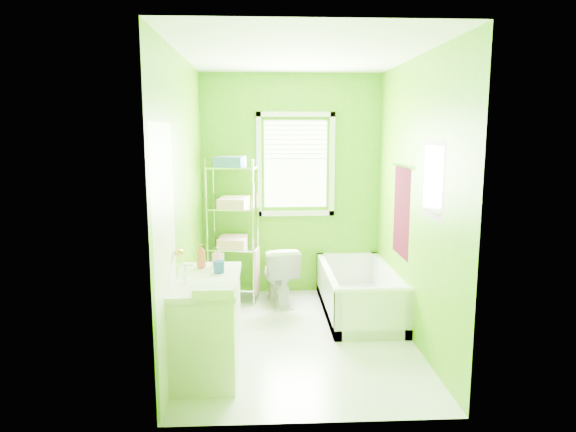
{
  "coord_description": "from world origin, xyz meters",
  "views": [
    {
      "loc": [
        -0.34,
        -4.61,
        1.94
      ],
      "look_at": [
        -0.1,
        0.25,
        1.13
      ],
      "focal_mm": 32.0,
      "sensor_mm": 36.0,
      "label": 1
    }
  ],
  "objects_px": {
    "wire_shelf_unit": "(234,213)",
    "toilet": "(279,274)",
    "vanity": "(207,321)",
    "bathtub": "(359,299)"
  },
  "relations": [
    {
      "from": "toilet",
      "to": "vanity",
      "type": "distance_m",
      "value": 1.73
    },
    {
      "from": "toilet",
      "to": "wire_shelf_unit",
      "type": "height_order",
      "value": "wire_shelf_unit"
    },
    {
      "from": "wire_shelf_unit",
      "to": "toilet",
      "type": "bearing_deg",
      "value": -18.47
    },
    {
      "from": "bathtub",
      "to": "toilet",
      "type": "height_order",
      "value": "toilet"
    },
    {
      "from": "toilet",
      "to": "vanity",
      "type": "height_order",
      "value": "vanity"
    },
    {
      "from": "vanity",
      "to": "wire_shelf_unit",
      "type": "height_order",
      "value": "wire_shelf_unit"
    },
    {
      "from": "bathtub",
      "to": "toilet",
      "type": "bearing_deg",
      "value": 156.1
    },
    {
      "from": "bathtub",
      "to": "vanity",
      "type": "bearing_deg",
      "value": -140.19
    },
    {
      "from": "bathtub",
      "to": "vanity",
      "type": "distance_m",
      "value": 1.94
    },
    {
      "from": "toilet",
      "to": "vanity",
      "type": "bearing_deg",
      "value": 59.41
    }
  ]
}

